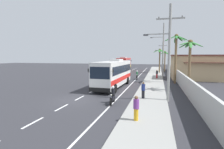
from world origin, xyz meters
TOP-DOWN VIEW (x-y plane):
  - ground_plane at (0.00, 0.00)m, footprint 160.00×160.00m
  - sidewalk_kerb at (6.80, 10.00)m, footprint 3.20×90.00m
  - lane_markings at (2.19, 14.89)m, footprint 3.84×71.45m
  - boundary_wall at (10.60, 14.00)m, footprint 0.24×60.00m
  - coach_bus_foreground at (1.77, 7.94)m, footprint 3.17×11.01m
  - coach_bus_far_lane at (-1.67, 33.80)m, footprint 3.27×11.01m
  - motorcycle_beside_bus at (3.86, 16.88)m, footprint 0.56×1.96m
  - motorcycle_trailing at (3.71, -0.40)m, footprint 0.56×1.96m
  - pedestrian_near_kerb at (6.19, 1.68)m, footprint 0.36×0.36m
  - pedestrian_midwalk at (6.25, -4.45)m, footprint 0.36×0.36m
  - pedestrian_far_walk at (7.33, 18.23)m, footprint 0.36×0.36m
  - utility_pole_nearest at (8.36, 1.60)m, footprint 3.55×0.24m
  - utility_pole_mid at (8.28, 19.89)m, footprint 3.43×0.24m
  - utility_pole_far at (8.57, 38.17)m, footprint 3.32×0.24m
  - palm_nearest at (9.21, 34.82)m, footprint 2.88×2.83m
  - palm_second at (7.84, 30.26)m, footprint 3.35×3.44m
  - palm_third at (10.97, 6.66)m, footprint 2.82×2.78m
  - palm_fourth at (10.06, 13.41)m, footprint 3.65×3.69m
  - roadside_building at (15.28, 19.65)m, footprint 11.24×7.64m

SIDE VIEW (x-z plane):
  - ground_plane at x=0.00m, z-range 0.00..0.00m
  - lane_markings at x=2.19m, z-range 0.00..0.01m
  - sidewalk_kerb at x=6.80m, z-range 0.00..0.14m
  - motorcycle_trailing at x=3.71m, z-range -0.14..1.42m
  - motorcycle_beside_bus at x=3.86m, z-range -0.15..1.45m
  - boundary_wall at x=10.60m, z-range 0.00..1.91m
  - pedestrian_midwalk at x=6.25m, z-range 0.17..1.74m
  - pedestrian_near_kerb at x=6.19m, z-range 0.17..1.75m
  - pedestrian_far_walk at x=7.33m, z-range 0.18..1.78m
  - coach_bus_foreground at x=1.77m, z-range 0.07..3.83m
  - coach_bus_far_lane at x=-1.67m, z-range 0.08..4.02m
  - roadside_building at x=15.28m, z-range 0.02..4.43m
  - palm_nearest at x=9.21m, z-range 1.16..6.69m
  - palm_second at x=7.84m, z-range 1.29..7.28m
  - palm_third at x=10.97m, z-range 1.36..7.37m
  - utility_pole_far at x=8.57m, z-range 0.31..8.42m
  - utility_pole_nearest at x=8.36m, z-range 0.30..9.03m
  - palm_fourth at x=10.06m, z-range 1.42..8.88m
  - utility_pole_mid at x=8.28m, z-range 0.27..10.55m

